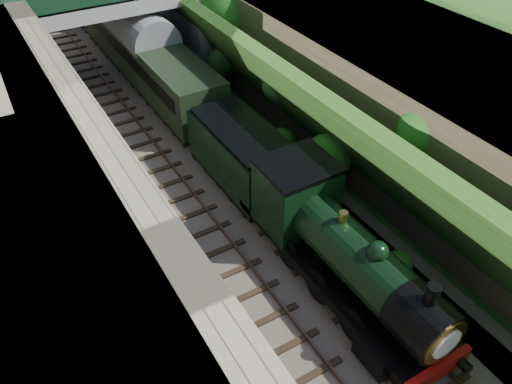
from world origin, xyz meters
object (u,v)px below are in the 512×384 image
road_bridge (131,18)px  tender (242,158)px  tree (230,12)px  locomotive (341,252)px

road_bridge → tender: bearing=-88.9°
road_bridge → tree: bearing=-35.9°
tree → tender: size_ratio=1.10×
road_bridge → tender: road_bridge is taller
road_bridge → tender: size_ratio=2.67×
road_bridge → tree: (4.97, -3.59, 0.57)m
road_bridge → tree: size_ratio=2.42×
road_bridge → tender: (0.26, -13.21, -2.46)m
road_bridge → locomotive: 20.69m
locomotive → road_bridge: bearing=90.7°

